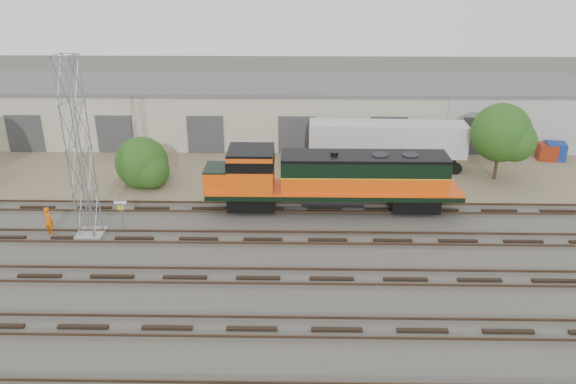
{
  "coord_description": "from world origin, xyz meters",
  "views": [
    {
      "loc": [
        2.09,
        -29.24,
        16.28
      ],
      "look_at": [
        1.5,
        4.0,
        2.2
      ],
      "focal_mm": 35.0,
      "sensor_mm": 36.0,
      "label": 1
    }
  ],
  "objects_px": {
    "signal_tower": "(79,153)",
    "semi_trailer": "(391,140)",
    "locomotive": "(329,178)",
    "worker": "(49,221)"
  },
  "relations": [
    {
      "from": "worker",
      "to": "semi_trailer",
      "type": "relative_size",
      "value": 0.15
    },
    {
      "from": "locomotive",
      "to": "worker",
      "type": "height_order",
      "value": "locomotive"
    },
    {
      "from": "signal_tower",
      "to": "semi_trailer",
      "type": "xyz_separation_m",
      "value": [
        20.5,
        12.32,
        -3.01
      ]
    },
    {
      "from": "locomotive",
      "to": "semi_trailer",
      "type": "relative_size",
      "value": 1.36
    },
    {
      "from": "locomotive",
      "to": "semi_trailer",
      "type": "bearing_deg",
      "value": 57.18
    },
    {
      "from": "locomotive",
      "to": "worker",
      "type": "distance_m",
      "value": 18.19
    },
    {
      "from": "signal_tower",
      "to": "semi_trailer",
      "type": "bearing_deg",
      "value": 31.01
    },
    {
      "from": "locomotive",
      "to": "semi_trailer",
      "type": "height_order",
      "value": "locomotive"
    },
    {
      "from": "signal_tower",
      "to": "semi_trailer",
      "type": "relative_size",
      "value": 0.88
    },
    {
      "from": "signal_tower",
      "to": "worker",
      "type": "bearing_deg",
      "value": 178.33
    }
  ]
}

